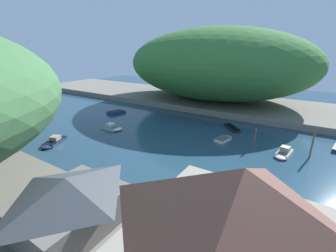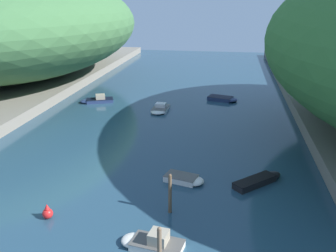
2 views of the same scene
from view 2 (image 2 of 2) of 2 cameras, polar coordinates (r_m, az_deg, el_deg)
name	(u,v)px [view 2 (image 2 of 2)]	position (r m, az deg, el deg)	size (l,w,h in m)	color
water_surface	(157,130)	(43.65, -1.66, -0.56)	(130.00, 130.00, 0.00)	#234256
hillside_left	(14,25)	(70.40, -22.46, 14.04)	(39.57, 55.39, 17.37)	#3D6B3D
boat_far_upstream	(224,99)	(56.23, 8.48, 4.11)	(4.75, 3.23, 0.56)	navy
boat_open_rowboat	(186,179)	(31.77, 2.70, -8.08)	(3.63, 2.38, 0.51)	silver
boat_cabin_cruiser	(152,242)	(24.32, -2.52, -17.31)	(4.21, 2.22, 1.23)	silver
boat_far_right_bank	(260,180)	(32.46, 13.81, -7.99)	(4.45, 4.35, 0.56)	black
boat_red_skiff	(160,109)	(50.52, -1.23, 2.61)	(2.13, 4.25, 0.99)	white
boat_moored_right	(97,100)	(55.74, -10.84, 3.92)	(5.10, 3.45, 1.13)	navy
mooring_post_middle	(170,193)	(27.02, 0.31, -10.23)	(0.25, 0.25, 3.07)	brown
channel_buoy_near	(48,213)	(28.24, -17.88, -12.46)	(0.74, 0.74, 1.12)	red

